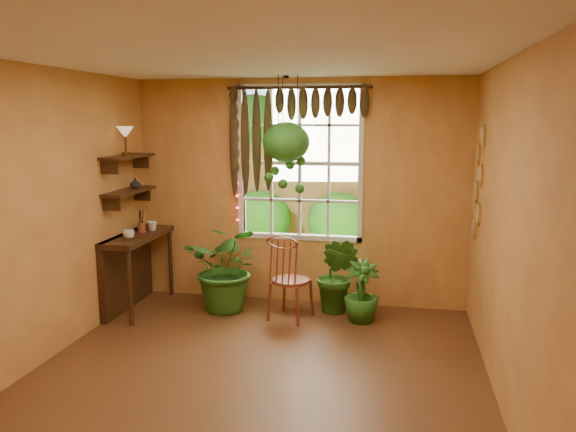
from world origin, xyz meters
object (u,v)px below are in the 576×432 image
counter_ledge (130,263)px  windsor_chair (289,291)px  potted_plant_left (228,267)px  potted_plant_mid (338,275)px  hanging_basket (286,147)px

counter_ledge → windsor_chair: bearing=-0.6°
windsor_chair → potted_plant_left: bearing=-175.3°
potted_plant_left → potted_plant_mid: 1.27m
hanging_basket → potted_plant_left: bearing=-165.7°
potted_plant_left → potted_plant_mid: (1.26, 0.15, -0.07)m
potted_plant_mid → counter_ledge: bearing=-173.1°
potted_plant_left → windsor_chair: bearing=-11.7°
counter_ledge → potted_plant_mid: same height
hanging_basket → potted_plant_mid: bearing=-1.1°
counter_ledge → hanging_basket: (1.82, 0.30, 1.36)m
potted_plant_mid → hanging_basket: (-0.60, 0.01, 1.46)m
counter_ledge → potted_plant_left: potted_plant_left is taller
potted_plant_left → potted_plant_mid: size_ratio=1.16×
counter_ledge → potted_plant_left: bearing=6.7°
potted_plant_mid → hanging_basket: size_ratio=0.68×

